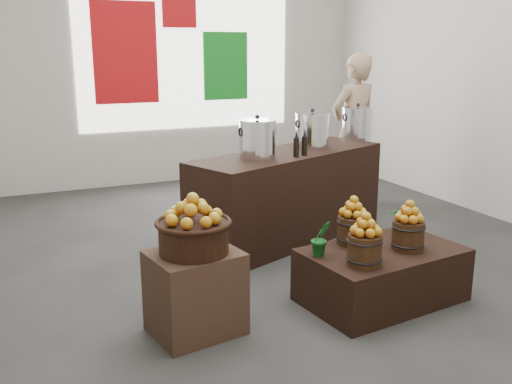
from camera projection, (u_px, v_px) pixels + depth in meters
name	position (u px, v px, depth m)	size (l,w,h in m)	color
ground	(269.00, 254.00, 5.60)	(7.00, 7.00, 0.00)	#363633
back_wall	(166.00, 46.00, 8.20)	(6.00, 0.04, 4.00)	#B9B3AB
back_opening	(187.00, 46.00, 8.30)	(3.20, 0.02, 2.40)	white
deco_red_left	(125.00, 53.00, 7.96)	(0.90, 0.04, 1.40)	#B60E11
deco_green_right	(226.00, 66.00, 8.60)	(0.70, 0.04, 1.00)	#137E1F
deco_red_upper	(179.00, 9.00, 8.13)	(0.50, 0.04, 0.50)	#B60E11
crate	(195.00, 293.00, 4.00)	(0.60, 0.49, 0.60)	#4D3324
wicker_basket	(194.00, 238.00, 3.90)	(0.48, 0.48, 0.22)	black
apples_in_basket	(193.00, 208.00, 3.85)	(0.37, 0.37, 0.20)	#900408
display_table	(382.00, 275.00, 4.54)	(1.24, 0.76, 0.43)	black
apple_bucket_front_left	(365.00, 250.00, 4.14)	(0.25, 0.25, 0.23)	#39200F
apples_in_bucket_front_left	(366.00, 224.00, 4.09)	(0.19, 0.19, 0.17)	#900408
apple_bucket_front_right	(408.00, 235.00, 4.46)	(0.25, 0.25, 0.23)	#39200F
apples_in_bucket_front_right	(410.00, 211.00, 4.41)	(0.19, 0.19, 0.17)	#900408
apple_bucket_rear	(353.00, 230.00, 4.59)	(0.25, 0.25, 0.23)	#39200F
apples_in_bucket_rear	(354.00, 207.00, 4.54)	(0.19, 0.19, 0.17)	#900408
herb_garnish_right	(402.00, 218.00, 4.85)	(0.23, 0.20, 0.26)	#135A1A
herb_garnish_left	(321.00, 238.00, 4.32)	(0.15, 0.12, 0.28)	#135A1A
counter	(288.00, 196.00, 5.96)	(2.28, 0.72, 0.93)	black
stock_pot_left	(257.00, 140.00, 5.48)	(0.35, 0.35, 0.35)	silver
stock_pot_center	(312.00, 131.00, 6.05)	(0.35, 0.35, 0.35)	silver
stock_pot_right	(357.00, 124.00, 6.62)	(0.35, 0.35, 0.35)	silver
oil_cruets	(306.00, 142.00, 5.66)	(0.17, 0.06, 0.26)	black
shopper	(354.00, 129.00, 7.33)	(0.70, 0.46, 1.91)	#9D7D60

